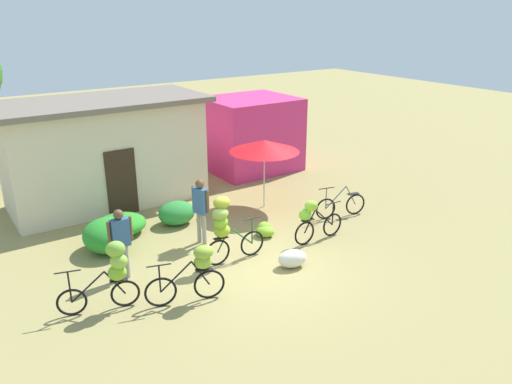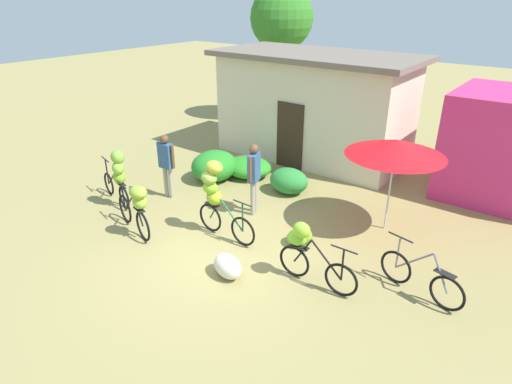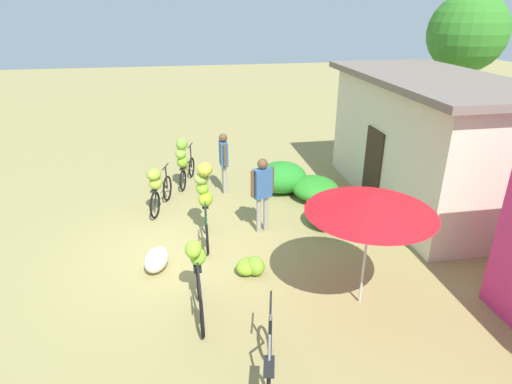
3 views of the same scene
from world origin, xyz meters
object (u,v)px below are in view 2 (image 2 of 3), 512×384
object	(u,v)px
bicycle_leftmost	(118,173)
banana_pile_on_ground	(299,237)
bicycle_by_shop	(307,249)
person_bystander	(166,160)
bicycle_near_pile	(137,204)
produce_sack	(228,266)
person_vendor	(254,172)
market_umbrella	(396,148)
building_low	(314,106)
bicycle_center_loaded	(216,193)
bicycle_rightmost	(420,278)
tree_behind_building	(282,19)

from	to	relation	value
bicycle_leftmost	banana_pile_on_ground	distance (m)	4.78
bicycle_by_shop	person_bystander	distance (m)	4.91
bicycle_near_pile	bicycle_leftmost	bearing A→B (deg)	156.48
produce_sack	person_vendor	bearing A→B (deg)	116.47
bicycle_by_shop	banana_pile_on_ground	xyz separation A→B (m)	(-0.80, 1.05, -0.53)
market_umbrella	bicycle_near_pile	bearing A→B (deg)	-139.79
building_low	person_bystander	xyz separation A→B (m)	(-1.37, -5.02, -0.61)
market_umbrella	produce_sack	world-z (taller)	market_umbrella
market_umbrella	person_vendor	xyz separation A→B (m)	(-2.85, -1.22, -0.86)
building_low	bicycle_center_loaded	xyz separation A→B (m)	(0.94, -5.69, -0.65)
banana_pile_on_ground	bicycle_center_loaded	bearing A→B (deg)	-155.89
bicycle_leftmost	bicycle_rightmost	world-z (taller)	bicycle_leftmost
market_umbrella	bicycle_leftmost	world-z (taller)	market_umbrella
market_umbrella	banana_pile_on_ground	bearing A→B (deg)	-124.60
tree_behind_building	bicycle_leftmost	xyz separation A→B (m)	(1.35, -9.04, -3.09)
produce_sack	person_vendor	distance (m)	2.77
bicycle_leftmost	banana_pile_on_ground	xyz separation A→B (m)	(4.58, 1.16, -0.71)
banana_pile_on_ground	person_vendor	world-z (taller)	person_vendor
building_low	person_vendor	xyz separation A→B (m)	(0.99, -4.40, -0.56)
market_umbrella	banana_pile_on_ground	xyz separation A→B (m)	(-1.21, -1.75, -1.79)
bicycle_by_shop	produce_sack	xyz separation A→B (m)	(-1.27, -0.77, -0.47)
bicycle_rightmost	produce_sack	size ratio (longest dim) A/B	2.31
bicycle_by_shop	person_bystander	world-z (taller)	person_bystander
tree_behind_building	bicycle_rightmost	distance (m)	12.29
building_low	tree_behind_building	size ratio (longest dim) A/B	1.20
produce_sack	bicycle_near_pile	bearing A→B (deg)	-179.71
bicycle_center_loaded	bicycle_by_shop	xyz separation A→B (m)	(2.49, -0.30, -0.32)
tree_behind_building	bicycle_near_pile	xyz separation A→B (m)	(2.89, -9.72, -3.21)
person_vendor	bicycle_leftmost	bearing A→B (deg)	-150.07
tree_behind_building	bicycle_leftmost	world-z (taller)	tree_behind_building
person_bystander	bicycle_center_loaded	bearing A→B (deg)	-16.31
person_bystander	building_low	bearing A→B (deg)	74.77
market_umbrella	bicycle_by_shop	bearing A→B (deg)	-98.28
building_low	bicycle_leftmost	size ratio (longest dim) A/B	3.93
person_vendor	bicycle_by_shop	bearing A→B (deg)	-33.05
bicycle_near_pile	person_bystander	size ratio (longest dim) A/B	0.97
bicycle_leftmost	person_bystander	world-z (taller)	person_bystander
bicycle_center_loaded	person_vendor	xyz separation A→B (m)	(0.05, 1.29, 0.09)
market_umbrella	bicycle_by_shop	distance (m)	3.10
bicycle_leftmost	produce_sack	bearing A→B (deg)	-9.13
bicycle_center_loaded	tree_behind_building	bearing A→B (deg)	116.13
banana_pile_on_ground	produce_sack	xyz separation A→B (m)	(-0.47, -1.82, 0.06)
bicycle_near_pile	banana_pile_on_ground	world-z (taller)	bicycle_near_pile
building_low	market_umbrella	bearing A→B (deg)	-39.71
produce_sack	market_umbrella	bearing A→B (deg)	64.87
person_vendor	person_bystander	size ratio (longest dim) A/B	1.04
bicycle_leftmost	building_low	bearing A→B (deg)	72.24
building_low	bicycle_rightmost	bearing A→B (deg)	-44.29
bicycle_leftmost	bicycle_rightmost	bearing A→B (deg)	7.73
bicycle_rightmost	person_vendor	size ratio (longest dim) A/B	0.91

